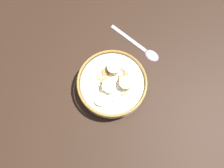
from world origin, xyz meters
TOP-DOWN VIEW (x-y plane):
  - ground_plane at (0.00, 0.00)cm, footprint 95.15×95.15cm
  - cereal_bowl at (-0.02, -0.01)cm, footprint 17.12×17.12cm
  - spoon at (13.79, -1.07)cm, footprint 3.40×16.26cm

SIDE VIEW (x-z plane):
  - ground_plane at x=0.00cm, z-range -2.00..0.00cm
  - spoon at x=13.79cm, z-range -0.07..0.73cm
  - cereal_bowl at x=-0.02cm, z-range -0.05..5.28cm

